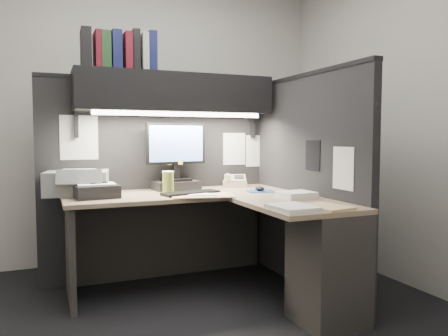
{
  "coord_description": "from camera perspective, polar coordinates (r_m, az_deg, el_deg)",
  "views": [
    {
      "loc": [
        -0.85,
        -2.62,
        1.15
      ],
      "look_at": [
        0.44,
        0.51,
        0.91
      ],
      "focal_mm": 35.0,
      "sensor_mm": 36.0,
      "label": 1
    }
  ],
  "objects": [
    {
      "name": "wall_right",
      "position": [
        3.7,
        22.46,
        6.8
      ],
      "size": [
        0.04,
        3.0,
        2.7
      ],
      "primitive_type": "cube",
      "color": "beige",
      "rests_on": "floor"
    },
    {
      "name": "telephone",
      "position": [
        3.74,
        1.4,
        -1.82
      ],
      "size": [
        0.26,
        0.26,
        0.08
      ],
      "primitive_type": "cube",
      "rotation": [
        0.0,
        0.0,
        -0.36
      ],
      "color": "tan",
      "rests_on": "desk"
    },
    {
      "name": "overhead_shelf",
      "position": [
        3.53,
        -6.36,
        9.67
      ],
      "size": [
        1.55,
        0.34,
        0.3
      ],
      "primitive_type": "cube",
      "color": "black",
      "rests_on": "partition_back"
    },
    {
      "name": "monitor",
      "position": [
        3.53,
        -6.28,
        0.61
      ],
      "size": [
        0.5,
        0.25,
        0.54
      ],
      "rotation": [
        0.0,
        0.0,
        0.1
      ],
      "color": "black",
      "rests_on": "desk"
    },
    {
      "name": "wall_front",
      "position": [
        1.42,
        14.84,
        11.95
      ],
      "size": [
        3.5,
        0.04,
        2.7
      ],
      "primitive_type": "cube",
      "color": "beige",
      "rests_on": "floor"
    },
    {
      "name": "mouse",
      "position": [
        3.42,
        4.7,
        -2.7
      ],
      "size": [
        0.07,
        0.1,
        0.04
      ],
      "primitive_type": "ellipsoid",
      "rotation": [
        0.0,
        0.0,
        0.09
      ],
      "color": "black",
      "rests_on": "mousepad"
    },
    {
      "name": "manila_stack",
      "position": [
        2.67,
        13.25,
        -4.99
      ],
      "size": [
        0.26,
        0.31,
        0.02
      ],
      "primitive_type": "cube",
      "rotation": [
        0.0,
        0.0,
        0.19
      ],
      "color": "tan",
      "rests_on": "desk"
    },
    {
      "name": "printer",
      "position": [
        3.41,
        -18.62,
        -1.82
      ],
      "size": [
        0.5,
        0.44,
        0.17
      ],
      "primitive_type": "cube",
      "rotation": [
        0.0,
        0.0,
        -0.19
      ],
      "color": "gray",
      "rests_on": "desk"
    },
    {
      "name": "task_light_tube",
      "position": [
        3.38,
        -5.68,
        7.03
      ],
      "size": [
        1.32,
        0.04,
        0.04
      ],
      "primitive_type": "cylinder",
      "rotation": [
        0.0,
        1.57,
        0.0
      ],
      "color": "white",
      "rests_on": "overhead_shelf"
    },
    {
      "name": "notebook_stack",
      "position": [
        3.19,
        -16.33,
        -2.95
      ],
      "size": [
        0.32,
        0.27,
        0.09
      ],
      "primitive_type": "cube",
      "rotation": [
        0.0,
        0.0,
        0.11
      ],
      "color": "black",
      "rests_on": "desk"
    },
    {
      "name": "paper_stack_a",
      "position": [
        3.07,
        9.45,
        -3.49
      ],
      "size": [
        0.25,
        0.22,
        0.04
      ],
      "primitive_type": "cube",
      "rotation": [
        0.0,
        0.0,
        0.08
      ],
      "color": "white",
      "rests_on": "desk"
    },
    {
      "name": "open_folder",
      "position": [
        3.15,
        -2.84,
        -3.59
      ],
      "size": [
        0.49,
        0.38,
        0.01
      ],
      "primitive_type": "cube",
      "rotation": [
        0.0,
        0.0,
        -0.23
      ],
      "color": "tan",
      "rests_on": "desk"
    },
    {
      "name": "binder_row",
      "position": [
        3.48,
        -13.53,
        14.54
      ],
      "size": [
        0.55,
        0.25,
        0.31
      ],
      "color": "black",
      "rests_on": "overhead_shelf"
    },
    {
      "name": "mousepad",
      "position": [
        3.42,
        4.82,
        -3.04
      ],
      "size": [
        0.25,
        0.23,
        0.0
      ],
      "primitive_type": "cube",
      "rotation": [
        0.0,
        0.0,
        -0.29
      ],
      "color": "navy",
      "rests_on": "desk"
    },
    {
      "name": "floor",
      "position": [
        2.99,
        -4.36,
        -18.65
      ],
      "size": [
        3.5,
        3.5,
        0.0
      ],
      "primitive_type": "plane",
      "color": "black",
      "rests_on": "ground"
    },
    {
      "name": "desk",
      "position": [
        3.0,
        3.47,
        -9.64
      ],
      "size": [
        1.7,
        1.53,
        0.73
      ],
      "color": "#866755",
      "rests_on": "floor"
    },
    {
      "name": "coffee_cup",
      "position": [
        3.31,
        -7.31,
        -1.95
      ],
      "size": [
        0.09,
        0.09,
        0.16
      ],
      "primitive_type": "cylinder",
      "rotation": [
        0.0,
        0.0,
        0.05
      ],
      "color": "#D2CC54",
      "rests_on": "desk"
    },
    {
      "name": "pinned_papers",
      "position": [
        3.43,
        -0.66,
        2.4
      ],
      "size": [
        1.76,
        1.31,
        0.51
      ],
      "color": "white",
      "rests_on": "partition_back"
    },
    {
      "name": "paper_stack_b",
      "position": [
        2.57,
        8.92,
        -5.16
      ],
      "size": [
        0.23,
        0.29,
        0.03
      ],
      "primitive_type": "cube",
      "rotation": [
        0.0,
        0.0,
        0.04
      ],
      "color": "white",
      "rests_on": "desk"
    },
    {
      "name": "keyboard",
      "position": [
        3.24,
        -4.35,
        -3.27
      ],
      "size": [
        0.46,
        0.24,
        0.02
      ],
      "primitive_type": "cube",
      "rotation": [
        0.0,
        0.0,
        0.24
      ],
      "color": "black",
      "rests_on": "desk"
    },
    {
      "name": "partition_back",
      "position": [
        3.68,
        -8.48,
        -1.51
      ],
      "size": [
        1.9,
        0.06,
        1.6
      ],
      "primitive_type": "cube",
      "color": "black",
      "rests_on": "floor"
    },
    {
      "name": "partition_right",
      "position": [
        3.37,
        10.66,
        -2.04
      ],
      "size": [
        0.06,
        1.5,
        1.6
      ],
      "primitive_type": "cube",
      "color": "black",
      "rests_on": "floor"
    },
    {
      "name": "wall_back",
      "position": [
        4.21,
        -10.83,
        6.65
      ],
      "size": [
        3.5,
        0.04,
        2.7
      ],
      "primitive_type": "cube",
      "color": "beige",
      "rests_on": "floor"
    }
  ]
}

